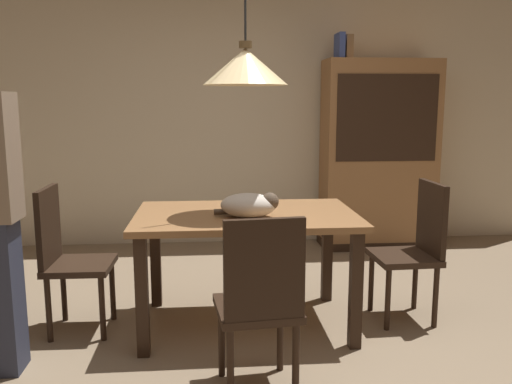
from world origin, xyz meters
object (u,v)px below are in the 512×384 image
hutch_bookcase (378,159)px  chair_left_side (67,253)px  pendant_lamp (245,66)px  chair_right_side (416,245)px  book_blue_wide (339,46)px  chair_near_front (260,299)px  book_brown_thick (347,47)px  cat_sleeping (250,205)px  dining_table (246,228)px

hutch_bookcase → chair_left_side: bearing=-144.5°
chair_left_side → pendant_lamp: (1.13, -0.00, 1.15)m
chair_right_side → book_blue_wide: size_ratio=3.88×
book_blue_wide → chair_left_side: bearing=-139.5°
pendant_lamp → hutch_bookcase: 2.46m
chair_near_front → hutch_bookcase: bearing=62.1°
chair_left_side → book_blue_wide: book_blue_wide is taller
book_brown_thick → cat_sleeping: bearing=-118.8°
chair_right_side → cat_sleeping: size_ratio=2.36×
cat_sleeping → pendant_lamp: size_ratio=0.30×
chair_left_side → pendant_lamp: size_ratio=0.72×
dining_table → chair_right_side: 1.14m
dining_table → chair_left_side: bearing=179.9°
chair_near_front → dining_table: bearing=90.5°
hutch_bookcase → book_brown_thick: (-0.35, 0.00, 1.07)m
dining_table → book_brown_thick: book_brown_thick is taller
cat_sleeping → dining_table: bearing=96.9°
chair_left_side → chair_near_front: bearing=-37.7°
book_blue_wide → book_brown_thick: book_blue_wide is taller
chair_left_side → pendant_lamp: pendant_lamp is taller
chair_near_front → cat_sleeping: bearing=89.4°
chair_near_front → cat_sleeping: 0.81m
dining_table → chair_near_front: chair_near_front is taller
chair_near_front → cat_sleeping: chair_near_front is taller
hutch_bookcase → pendant_lamp: bearing=-128.2°
chair_near_front → book_brown_thick: (1.09, 2.71, 1.45)m
dining_table → cat_sleeping: size_ratio=3.55×
hutch_bookcase → cat_sleeping: bearing=-126.0°
chair_right_side → dining_table: bearing=-179.9°
dining_table → chair_near_front: size_ratio=1.51×
cat_sleeping → pendant_lamp: bearing=96.9°
chair_near_front → chair_left_side: 1.44m
dining_table → pendant_lamp: 1.01m
chair_near_front → cat_sleeping: (0.01, 0.75, 0.32)m
dining_table → book_brown_thick: 2.51m
pendant_lamp → hutch_bookcase: pendant_lamp is taller
cat_sleeping → book_brown_thick: bearing=61.2°
hutch_bookcase → chair_near_front: bearing=-117.9°
dining_table → chair_right_side: bearing=0.1°
chair_near_front → book_blue_wide: (1.01, 2.71, 1.46)m
chair_left_side → chair_right_side: same height
book_brown_thick → chair_near_front: bearing=-111.9°
pendant_lamp → hutch_bookcase: size_ratio=0.70×
book_brown_thick → chair_right_side: bearing=-89.1°
chair_left_side → book_brown_thick: bearing=39.5°
chair_near_front → chair_right_side: bearing=38.2°
chair_left_side → pendant_lamp: bearing=-0.1°
book_blue_wide → book_brown_thick: size_ratio=1.00×
pendant_lamp → book_blue_wide: 2.12m
chair_right_side → book_blue_wide: (-0.11, 1.83, 1.46)m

